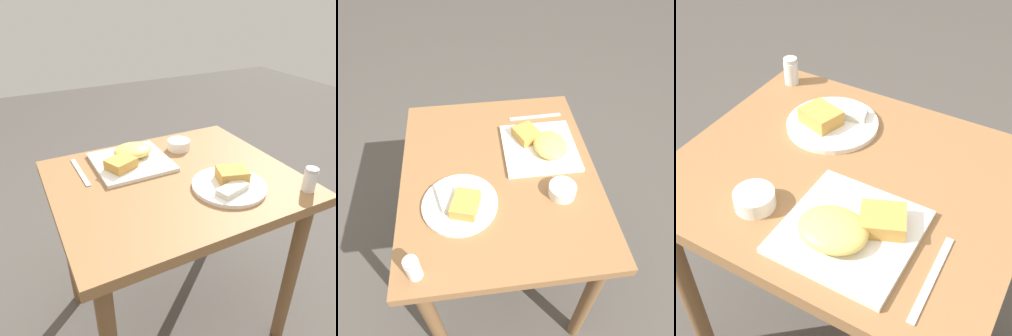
{
  "view_description": "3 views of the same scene",
  "coord_description": "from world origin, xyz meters",
  "views": [
    {
      "loc": [
        0.46,
        0.86,
        1.29
      ],
      "look_at": [
        0.01,
        -0.03,
        0.74
      ],
      "focal_mm": 35.0,
      "sensor_mm": 36.0,
      "label": 1
    },
    {
      "loc": [
        -0.76,
        0.07,
        1.57
      ],
      "look_at": [
        -0.01,
        -0.02,
        0.74
      ],
      "focal_mm": 35.0,
      "sensor_mm": 36.0,
      "label": 2
    },
    {
      "loc": [
        0.4,
        -0.72,
        1.45
      ],
      "look_at": [
        0.01,
        -0.04,
        0.76
      ],
      "focal_mm": 50.0,
      "sensor_mm": 36.0,
      "label": 3
    }
  ],
  "objects": [
    {
      "name": "dining_table",
      "position": [
        0.0,
        0.0,
        0.61
      ],
      "size": [
        0.82,
        0.68,
        0.72
      ],
      "color": "olive",
      "rests_on": "ground_plane"
    },
    {
      "name": "plate_oval_far",
      "position": [
        -0.13,
        0.14,
        0.73
      ],
      "size": [
        0.24,
        0.24,
        0.05
      ],
      "color": "white",
      "rests_on": "dining_table"
    },
    {
      "name": "plate_square_near",
      "position": [
        0.09,
        -0.17,
        0.74
      ],
      "size": [
        0.27,
        0.27,
        0.06
      ],
      "color": "white",
      "rests_on": "dining_table"
    },
    {
      "name": "sauce_ramekin",
      "position": [
        -0.12,
        -0.19,
        0.74
      ],
      "size": [
        0.09,
        0.09,
        0.04
      ],
      "color": "white",
      "rests_on": "dining_table"
    },
    {
      "name": "butter_knife",
      "position": [
        0.28,
        -0.18,
        0.72
      ],
      "size": [
        0.02,
        0.22,
        0.0
      ],
      "rotation": [
        0.0,
        0.0,
        1.6
      ],
      "color": "silver",
      "rests_on": "dining_table"
    },
    {
      "name": "ground_plane",
      "position": [
        0.0,
        0.0,
        0.0
      ],
      "size": [
        8.0,
        8.0,
        0.0
      ],
      "primitive_type": "plane",
      "color": "#4C4742"
    },
    {
      "name": "salt_shaker",
      "position": [
        -0.35,
        0.27,
        0.75
      ],
      "size": [
        0.04,
        0.04,
        0.08
      ],
      "color": "white",
      "rests_on": "dining_table"
    }
  ]
}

